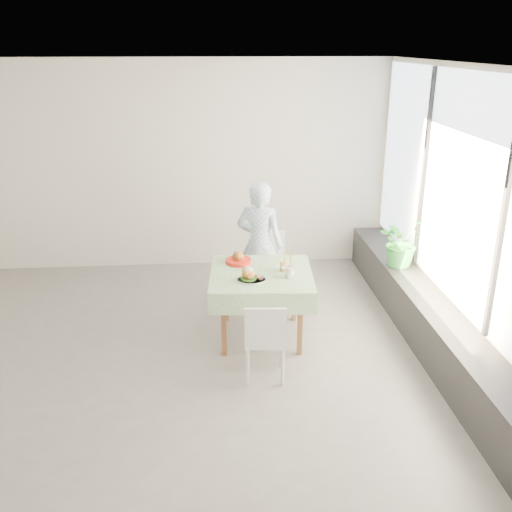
{
  "coord_description": "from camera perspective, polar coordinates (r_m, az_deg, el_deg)",
  "views": [
    {
      "loc": [
        0.58,
        -5.17,
        2.98
      ],
      "look_at": [
        1.03,
        0.31,
        0.91
      ],
      "focal_mm": 40.0,
      "sensor_mm": 36.0,
      "label": 1
    }
  ],
  "objects": [
    {
      "name": "wall_right",
      "position": [
        5.92,
        19.68,
        3.95
      ],
      "size": [
        0.02,
        5.0,
        2.8
      ],
      "primitive_type": "cube",
      "color": "silver",
      "rests_on": "ground"
    },
    {
      "name": "cafe_table",
      "position": [
        6.01,
        0.52,
        -4.15
      ],
      "size": [
        1.11,
        1.11,
        0.74
      ],
      "color": "brown",
      "rests_on": "ground"
    },
    {
      "name": "wall_back",
      "position": [
        7.85,
        -8.95,
        8.79
      ],
      "size": [
        6.0,
        0.02,
        2.8
      ],
      "primitive_type": "cube",
      "color": "silver",
      "rests_on": "ground"
    },
    {
      "name": "window_ledge",
      "position": [
        6.25,
        16.74,
        -6.18
      ],
      "size": [
        0.4,
        4.8,
        0.5
      ],
      "primitive_type": "cube",
      "color": "black",
      "rests_on": "ground"
    },
    {
      "name": "juice_cup_orange",
      "position": [
        5.92,
        2.8,
        -0.96
      ],
      "size": [
        0.09,
        0.09,
        0.25
      ],
      "color": "white",
      "rests_on": "cafe_table"
    },
    {
      "name": "main_dish",
      "position": [
        5.68,
        -0.61,
        -2.02
      ],
      "size": [
        0.29,
        0.29,
        0.15
      ],
      "color": "white",
      "rests_on": "cafe_table"
    },
    {
      "name": "chair_far",
      "position": [
        6.88,
        1.18,
        -2.59
      ],
      "size": [
        0.46,
        0.46,
        0.86
      ],
      "color": "white",
      "rests_on": "ground"
    },
    {
      "name": "window_pane",
      "position": [
        5.85,
        19.7,
        6.29
      ],
      "size": [
        0.01,
        4.8,
        2.18
      ],
      "primitive_type": "cube",
      "color": "#D1E0F9",
      "rests_on": "ground"
    },
    {
      "name": "chair_near",
      "position": [
        5.41,
        0.9,
        -9.76
      ],
      "size": [
        0.4,
        0.4,
        0.79
      ],
      "color": "white",
      "rests_on": "ground"
    },
    {
      "name": "second_dish",
      "position": [
        6.13,
        -1.79,
        -0.38
      ],
      "size": [
        0.28,
        0.28,
        0.13
      ],
      "color": "red",
      "rests_on": "cafe_table"
    },
    {
      "name": "wall_front",
      "position": [
        3.15,
        -14.82,
        -10.2
      ],
      "size": [
        6.0,
        0.02,
        2.8
      ],
      "primitive_type": "cube",
      "color": "silver",
      "rests_on": "ground"
    },
    {
      "name": "diner",
      "position": [
        6.65,
        0.38,
        1.15
      ],
      "size": [
        0.65,
        0.54,
        1.52
      ],
      "primitive_type": "imported",
      "rotation": [
        0.0,
        0.0,
        2.76
      ],
      "color": "#8EBDE4",
      "rests_on": "ground"
    },
    {
      "name": "ceiling",
      "position": [
        5.2,
        -11.68,
        18.27
      ],
      "size": [
        6.0,
        6.0,
        0.0
      ],
      "primitive_type": "plane",
      "rotation": [
        3.14,
        0.0,
        0.0
      ],
      "color": "white",
      "rests_on": "ground"
    },
    {
      "name": "juice_cup_lemonade",
      "position": [
        5.76,
        3.38,
        -1.5
      ],
      "size": [
        0.1,
        0.1,
        0.29
      ],
      "color": "white",
      "rests_on": "cafe_table"
    },
    {
      "name": "potted_plant",
      "position": [
        6.85,
        14.37,
        1.43
      ],
      "size": [
        0.7,
        0.68,
        0.6
      ],
      "primitive_type": "imported",
      "rotation": [
        0.0,
        0.0,
        0.54
      ],
      "color": "#2A803A",
      "rests_on": "window_ledge"
    },
    {
      "name": "floor",
      "position": [
        5.99,
        -9.74,
        -9.5
      ],
      "size": [
        6.0,
        6.0,
        0.0
      ],
      "primitive_type": "plane",
      "color": "#64615E",
      "rests_on": "ground"
    }
  ]
}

